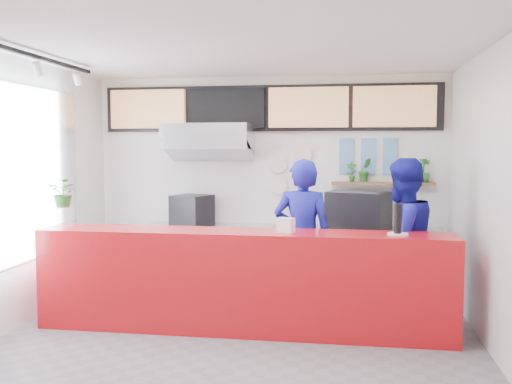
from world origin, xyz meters
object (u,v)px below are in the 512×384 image
Objects in this scene: espresso_machine at (359,210)px; staff_right at (401,242)px; service_counter at (243,281)px; staff_center at (303,239)px; pepper_mill at (398,219)px; panini_oven at (192,210)px.

espresso_machine is 1.37m from staff_right.
staff_right is (1.72, 0.53, 0.39)m from service_counter.
staff_center is (-0.66, -1.24, -0.21)m from espresso_machine.
staff_center reaches higher than pepper_mill.
espresso_machine is at bearing 54.74° from service_counter.
panini_oven is 2.33m from espresso_machine.
staff_center reaches higher than panini_oven.
staff_center is at bearing -41.17° from staff_right.
pepper_mill is (0.36, -1.82, 0.12)m from espresso_machine.
staff_center reaches higher than espresso_machine.
staff_right is (2.78, -1.27, -0.17)m from panini_oven.
staff_center reaches higher than service_counter.
service_counter is at bearing -104.64° from espresso_machine.
staff_center is at bearing -14.76° from panini_oven.
espresso_machine is (2.33, 0.00, 0.04)m from panini_oven.
espresso_machine is at bearing 101.21° from pepper_mill.
staff_center is 1.22m from pepper_mill.
pepper_mill reaches higher than panini_oven.
service_counter is 1.84m from staff_right.
staff_right reaches higher than service_counter.
panini_oven is 0.25× the size of staff_right.
panini_oven is 3.06m from staff_right.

